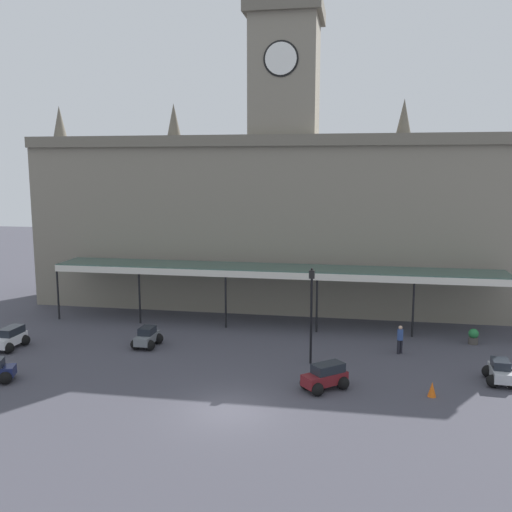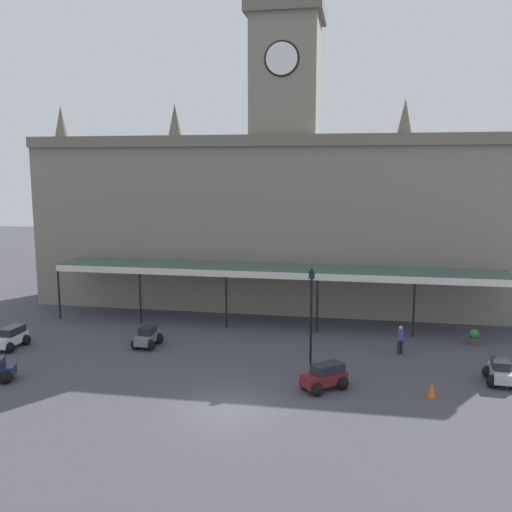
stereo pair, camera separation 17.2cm
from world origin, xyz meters
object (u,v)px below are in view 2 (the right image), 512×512
car_maroon_estate (325,378)px  pedestrian_near_entrance (400,339)px  planter_forecourt_centre (474,337)px  victorian_lamppost (311,305)px  traffic_cone (432,390)px  car_silver_sedan (500,374)px  car_white_estate (11,339)px  car_grey_sedan (147,338)px

car_maroon_estate → pedestrian_near_entrance: bearing=56.8°
pedestrian_near_entrance → planter_forecourt_centre: bearing=29.8°
car_maroon_estate → victorian_lamppost: bearing=105.7°
car_maroon_estate → victorian_lamppost: victorian_lamppost is taller
car_maroon_estate → traffic_cone: size_ratio=3.35×
car_silver_sedan → victorian_lamppost: victorian_lamppost is taller
car_maroon_estate → pedestrian_near_entrance: (3.97, 6.07, 0.34)m
car_silver_sedan → car_white_estate: bearing=178.6°
car_silver_sedan → traffic_cone: (-3.57, -2.36, -0.14)m
car_maroon_estate → pedestrian_near_entrance: pedestrian_near_entrance is taller
car_maroon_estate → car_grey_sedan: (-10.92, 4.76, -0.06)m
car_silver_sedan → pedestrian_near_entrance: bearing=140.9°
car_silver_sedan → pedestrian_near_entrance: (-4.60, 3.74, 0.41)m
victorian_lamppost → car_maroon_estate: bearing=-74.3°
car_grey_sedan → planter_forecourt_centre: (19.45, 3.92, -0.01)m
car_white_estate → planter_forecourt_centre: car_white_estate is taller
car_white_estate → victorian_lamppost: (17.81, 0.54, 2.73)m
car_white_estate → pedestrian_near_entrance: 22.97m
traffic_cone → planter_forecourt_centre: 9.40m
car_grey_sedan → car_silver_sedan: bearing=-7.1°
pedestrian_near_entrance → traffic_cone: (1.03, -6.10, -0.55)m
car_maroon_estate → car_white_estate: same height
pedestrian_near_entrance → car_silver_sedan: bearing=-39.1°
car_silver_sedan → car_maroon_estate: car_maroon_estate is taller
car_white_estate → traffic_cone: 23.98m
car_white_estate → planter_forecourt_centre: (27.33, 5.70, -0.07)m
planter_forecourt_centre → car_silver_sedan: bearing=-89.7°
car_maroon_estate → planter_forecourt_centre: car_maroon_estate is taller
car_grey_sedan → pedestrian_near_entrance: bearing=5.0°
car_maroon_estate → pedestrian_near_entrance: size_ratio=1.44×
pedestrian_near_entrance → victorian_lamppost: bearing=-152.9°
car_maroon_estate → traffic_cone: (4.99, -0.03, -0.21)m
car_grey_sedan → pedestrian_near_entrance: 14.95m
traffic_cone → car_white_estate: bearing=172.8°
car_maroon_estate → victorian_lamppost: (-0.99, 3.53, 2.73)m
car_maroon_estate → planter_forecourt_centre: size_ratio=2.50×
car_maroon_estate → car_grey_sedan: 11.91m
car_maroon_estate → victorian_lamppost: size_ratio=0.45×
car_grey_sedan → victorian_lamppost: victorian_lamppost is taller
car_silver_sedan → victorian_lamppost: bearing=172.9°
car_silver_sedan → car_grey_sedan: (-19.48, 2.43, 0.00)m
car_white_estate → car_grey_sedan: 8.08m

